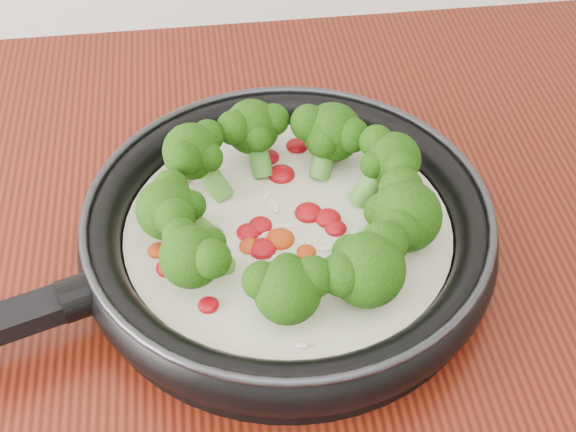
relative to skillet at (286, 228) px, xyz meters
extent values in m
cylinder|color=black|center=(0.00, 0.00, -0.03)|extent=(0.43, 0.43, 0.01)
torus|color=black|center=(0.00, 0.00, 0.00)|extent=(0.45, 0.45, 0.04)
torus|color=#2D2D33|center=(0.00, 0.00, 0.02)|extent=(0.44, 0.44, 0.01)
cylinder|color=black|center=(-0.17, -0.05, 0.00)|extent=(0.04, 0.04, 0.03)
cylinder|color=silver|center=(0.00, 0.00, -0.01)|extent=(0.35, 0.35, 0.02)
ellipsoid|color=#A0070F|center=(0.04, -0.01, 0.00)|extent=(0.02, 0.02, 0.01)
ellipsoid|color=#A0070F|center=(-0.02, -0.02, 0.00)|extent=(0.03, 0.03, 0.01)
ellipsoid|color=#B9330B|center=(0.01, -0.03, 0.00)|extent=(0.02, 0.02, 0.01)
ellipsoid|color=#A0070F|center=(-0.10, -0.03, 0.00)|extent=(0.03, 0.03, 0.01)
ellipsoid|color=#A0070F|center=(0.02, 0.01, 0.00)|extent=(0.03, 0.03, 0.01)
ellipsoid|color=#B9330B|center=(-0.10, -0.02, 0.00)|extent=(0.02, 0.02, 0.01)
ellipsoid|color=#A0070F|center=(-0.07, -0.08, 0.00)|extent=(0.02, 0.02, 0.01)
ellipsoid|color=#A0070F|center=(0.00, 0.09, 0.00)|extent=(0.02, 0.02, 0.01)
ellipsoid|color=#B9330B|center=(-0.03, -0.02, 0.00)|extent=(0.02, 0.02, 0.01)
ellipsoid|color=#A0070F|center=(0.02, 0.11, 0.00)|extent=(0.02, 0.02, 0.01)
ellipsoid|color=#A0070F|center=(-0.03, 0.00, 0.00)|extent=(0.02, 0.02, 0.01)
ellipsoid|color=#B9330B|center=(-0.09, 0.04, 0.00)|extent=(0.03, 0.03, 0.01)
ellipsoid|color=#A0070F|center=(0.04, 0.01, 0.00)|extent=(0.02, 0.02, 0.01)
ellipsoid|color=#A0070F|center=(-0.02, 0.00, 0.00)|extent=(0.02, 0.02, 0.01)
ellipsoid|color=#B9330B|center=(-0.11, -0.01, 0.00)|extent=(0.02, 0.02, 0.01)
ellipsoid|color=#A0070F|center=(0.00, 0.07, 0.00)|extent=(0.03, 0.03, 0.01)
ellipsoid|color=#A0070F|center=(0.09, -0.01, 0.00)|extent=(0.02, 0.02, 0.01)
ellipsoid|color=#B9330B|center=(-0.01, -0.01, 0.00)|extent=(0.03, 0.03, 0.01)
ellipsoid|color=white|center=(0.02, 0.02, 0.00)|extent=(0.01, 0.01, 0.00)
ellipsoid|color=white|center=(-0.09, -0.02, 0.00)|extent=(0.01, 0.01, 0.00)
ellipsoid|color=white|center=(0.03, 0.11, 0.00)|extent=(0.01, 0.01, 0.00)
ellipsoid|color=white|center=(-0.02, 0.00, 0.00)|extent=(0.01, 0.01, 0.00)
ellipsoid|color=white|center=(-0.01, -0.03, 0.00)|extent=(0.01, 0.01, 0.00)
ellipsoid|color=white|center=(0.02, -0.02, 0.00)|extent=(0.01, 0.01, 0.00)
ellipsoid|color=white|center=(0.00, 0.00, 0.00)|extent=(0.01, 0.01, 0.00)
ellipsoid|color=white|center=(0.01, 0.01, 0.00)|extent=(0.01, 0.01, 0.00)
ellipsoid|color=white|center=(0.13, -0.01, 0.00)|extent=(0.01, 0.01, 0.00)
ellipsoid|color=white|center=(0.03, -0.03, 0.00)|extent=(0.01, 0.01, 0.00)
ellipsoid|color=white|center=(-0.03, 0.11, 0.00)|extent=(0.01, 0.01, 0.00)
ellipsoid|color=white|center=(0.01, 0.02, 0.00)|extent=(0.01, 0.01, 0.00)
ellipsoid|color=white|center=(0.04, -0.07, 0.00)|extent=(0.01, 0.01, 0.00)
ellipsoid|color=white|center=(-0.02, -0.08, 0.00)|extent=(0.01, 0.01, 0.00)
ellipsoid|color=white|center=(-0.01, 0.02, 0.00)|extent=(0.01, 0.01, 0.00)
ellipsoid|color=white|center=(-0.01, 0.00, 0.00)|extent=(0.01, 0.01, 0.00)
ellipsoid|color=white|center=(0.12, 0.00, 0.00)|extent=(0.01, 0.01, 0.00)
ellipsoid|color=white|center=(-0.01, 0.08, 0.00)|extent=(0.01, 0.01, 0.00)
ellipsoid|color=white|center=(-0.01, 0.04, 0.00)|extent=(0.01, 0.01, 0.00)
ellipsoid|color=white|center=(-0.06, 0.01, 0.00)|extent=(0.01, 0.01, 0.00)
ellipsoid|color=white|center=(-0.08, 0.07, 0.00)|extent=(0.01, 0.01, 0.00)
ellipsoid|color=white|center=(0.00, -0.04, 0.00)|extent=(0.01, 0.01, 0.00)
ellipsoid|color=white|center=(-0.01, 0.03, 0.00)|extent=(0.01, 0.01, 0.00)
ellipsoid|color=white|center=(0.00, -0.12, 0.00)|extent=(0.01, 0.01, 0.00)
cylinder|color=#539831|center=(0.08, 0.03, 0.02)|extent=(0.04, 0.03, 0.04)
sphere|color=black|center=(0.10, 0.03, 0.04)|extent=(0.06, 0.06, 0.05)
sphere|color=black|center=(0.08, 0.05, 0.04)|extent=(0.04, 0.04, 0.03)
sphere|color=black|center=(0.10, 0.02, 0.04)|extent=(0.04, 0.04, 0.03)
sphere|color=black|center=(0.08, 0.03, 0.04)|extent=(0.03, 0.03, 0.02)
cylinder|color=#539831|center=(0.04, 0.07, 0.01)|extent=(0.03, 0.04, 0.04)
sphere|color=black|center=(0.05, 0.08, 0.03)|extent=(0.07, 0.07, 0.05)
sphere|color=black|center=(0.03, 0.09, 0.04)|extent=(0.04, 0.04, 0.03)
sphere|color=black|center=(0.07, 0.07, 0.04)|extent=(0.04, 0.04, 0.03)
sphere|color=black|center=(0.04, 0.07, 0.03)|extent=(0.03, 0.03, 0.03)
cylinder|color=#539831|center=(-0.01, 0.08, 0.01)|extent=(0.03, 0.04, 0.04)
sphere|color=black|center=(-0.02, 0.10, 0.03)|extent=(0.06, 0.06, 0.05)
sphere|color=black|center=(-0.04, 0.09, 0.04)|extent=(0.04, 0.04, 0.03)
sphere|color=black|center=(0.00, 0.10, 0.04)|extent=(0.04, 0.04, 0.03)
sphere|color=black|center=(-0.01, 0.08, 0.04)|extent=(0.03, 0.03, 0.03)
cylinder|color=#539831|center=(-0.06, 0.05, 0.02)|extent=(0.04, 0.04, 0.04)
sphere|color=black|center=(-0.08, 0.07, 0.04)|extent=(0.06, 0.06, 0.05)
sphere|color=black|center=(-0.08, 0.05, 0.04)|extent=(0.04, 0.04, 0.03)
sphere|color=black|center=(-0.06, 0.08, 0.04)|extent=(0.04, 0.04, 0.03)
sphere|color=black|center=(-0.06, 0.05, 0.04)|extent=(0.03, 0.03, 0.03)
cylinder|color=#539831|center=(-0.08, 0.00, 0.01)|extent=(0.04, 0.02, 0.04)
sphere|color=black|center=(-0.10, 0.00, 0.03)|extent=(0.06, 0.06, 0.05)
sphere|color=black|center=(-0.09, -0.02, 0.04)|extent=(0.04, 0.04, 0.03)
sphere|color=black|center=(-0.09, 0.02, 0.04)|extent=(0.04, 0.04, 0.03)
sphere|color=black|center=(-0.08, 0.00, 0.04)|extent=(0.03, 0.03, 0.03)
cylinder|color=#539831|center=(-0.06, -0.04, 0.01)|extent=(0.04, 0.04, 0.04)
sphere|color=black|center=(-0.08, -0.05, 0.03)|extent=(0.06, 0.06, 0.05)
sphere|color=black|center=(-0.06, -0.07, 0.04)|extent=(0.04, 0.04, 0.03)
sphere|color=black|center=(-0.09, -0.04, 0.04)|extent=(0.04, 0.04, 0.03)
sphere|color=black|center=(-0.06, -0.04, 0.04)|extent=(0.03, 0.03, 0.02)
cylinder|color=#539831|center=(-0.01, -0.08, 0.01)|extent=(0.02, 0.04, 0.04)
sphere|color=black|center=(-0.01, -0.09, 0.03)|extent=(0.06, 0.06, 0.05)
sphere|color=black|center=(0.01, -0.09, 0.04)|extent=(0.04, 0.04, 0.03)
sphere|color=black|center=(-0.03, -0.09, 0.04)|extent=(0.04, 0.04, 0.03)
sphere|color=black|center=(-0.01, -0.07, 0.03)|extent=(0.03, 0.03, 0.03)
cylinder|color=#539831|center=(0.04, -0.07, 0.01)|extent=(0.03, 0.04, 0.04)
sphere|color=black|center=(0.05, -0.08, 0.03)|extent=(0.07, 0.07, 0.06)
sphere|color=black|center=(0.07, -0.07, 0.04)|extent=(0.05, 0.05, 0.04)
sphere|color=black|center=(0.03, -0.09, 0.04)|extent=(0.04, 0.04, 0.03)
sphere|color=black|center=(0.04, -0.07, 0.03)|extent=(0.04, 0.04, 0.03)
cylinder|color=#539831|center=(0.08, -0.02, 0.01)|extent=(0.04, 0.03, 0.04)
sphere|color=black|center=(0.09, -0.03, 0.03)|extent=(0.07, 0.07, 0.06)
sphere|color=black|center=(0.09, -0.01, 0.04)|extent=(0.05, 0.05, 0.04)
sphere|color=black|center=(0.08, -0.05, 0.04)|extent=(0.04, 0.04, 0.03)
sphere|color=black|center=(0.07, -0.02, 0.03)|extent=(0.04, 0.04, 0.03)
camera|label=1|loc=(-0.06, -0.48, 0.49)|focal=50.38mm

